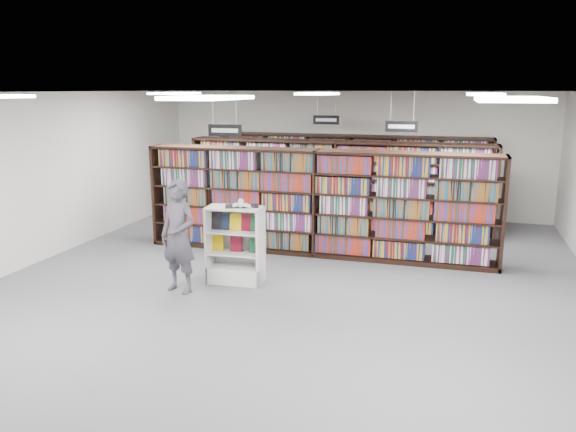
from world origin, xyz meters
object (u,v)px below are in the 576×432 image
(endcap_display, at_px, (236,256))
(open_book, at_px, (241,205))
(shopper, at_px, (179,237))
(bookshelf_row_near, at_px, (317,203))

(endcap_display, bearing_deg, open_book, 22.31)
(open_book, relative_size, shopper, 0.34)
(open_book, distance_m, shopper, 1.18)
(bookshelf_row_near, xyz_separation_m, endcap_display, (-0.93, -1.99, -0.59))
(open_book, bearing_deg, endcap_display, -176.02)
(open_book, xyz_separation_m, shopper, (-0.80, -0.75, -0.43))
(shopper, bearing_deg, bookshelf_row_near, 72.80)
(endcap_display, bearing_deg, shopper, -137.78)
(endcap_display, height_order, shopper, shopper)
(bookshelf_row_near, relative_size, endcap_display, 5.30)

